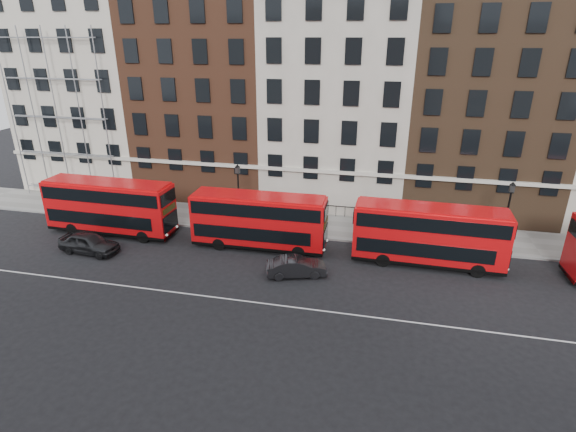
% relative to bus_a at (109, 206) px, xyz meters
% --- Properties ---
extents(ground, '(120.00, 120.00, 0.00)m').
position_rel_bus_a_xyz_m(ground, '(16.79, -5.45, -2.39)').
color(ground, black).
rests_on(ground, ground).
extents(pavement, '(80.00, 5.00, 0.15)m').
position_rel_bus_a_xyz_m(pavement, '(16.79, 5.05, -2.32)').
color(pavement, gray).
rests_on(pavement, ground).
extents(kerb, '(80.00, 0.30, 0.16)m').
position_rel_bus_a_xyz_m(kerb, '(16.79, 2.55, -2.31)').
color(kerb, gray).
rests_on(kerb, ground).
extents(road_centre_line, '(70.00, 0.12, 0.01)m').
position_rel_bus_a_xyz_m(road_centre_line, '(16.79, -7.45, -2.39)').
color(road_centre_line, white).
rests_on(road_centre_line, ground).
extents(building_terrace, '(64.00, 11.95, 22.00)m').
position_rel_bus_a_xyz_m(building_terrace, '(16.48, 12.43, 7.85)').
color(building_terrace, beige).
rests_on(building_terrace, ground).
extents(bus_a, '(10.68, 2.82, 4.46)m').
position_rel_bus_a_xyz_m(bus_a, '(0.00, 0.00, 0.00)').
color(bus_a, red).
rests_on(bus_a, ground).
extents(bus_b, '(10.19, 2.56, 4.27)m').
position_rel_bus_a_xyz_m(bus_b, '(12.54, -0.00, -0.10)').
color(bus_b, red).
rests_on(bus_b, ground).
extents(bus_c, '(10.44, 2.78, 4.36)m').
position_rel_bus_a_xyz_m(bus_c, '(24.87, 0.00, -0.06)').
color(bus_c, red).
rests_on(bus_c, ground).
extents(car_rear, '(4.75, 2.25, 1.57)m').
position_rel_bus_a_xyz_m(car_rear, '(0.34, -3.59, -1.61)').
color(car_rear, '#242527').
rests_on(car_rear, ground).
extents(car_front, '(4.33, 2.61, 1.35)m').
position_rel_bus_a_xyz_m(car_front, '(16.23, -3.65, -1.72)').
color(car_front, '#242326').
rests_on(car_front, ground).
extents(lamp_post_left, '(0.44, 0.44, 5.33)m').
position_rel_bus_a_xyz_m(lamp_post_left, '(9.79, 3.62, 0.69)').
color(lamp_post_left, black).
rests_on(lamp_post_left, pavement).
extents(lamp_post_right, '(0.44, 0.44, 5.33)m').
position_rel_bus_a_xyz_m(lamp_post_right, '(30.60, 3.51, 0.69)').
color(lamp_post_right, black).
rests_on(lamp_post_right, pavement).
extents(iron_railings, '(6.60, 0.06, 1.00)m').
position_rel_bus_a_xyz_m(iron_railings, '(16.79, 7.25, -1.74)').
color(iron_railings, black).
rests_on(iron_railings, pavement).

